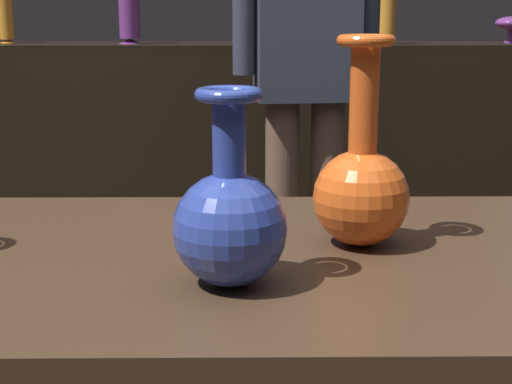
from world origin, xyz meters
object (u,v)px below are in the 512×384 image
Objects in this scene: shelf_vase_far_right at (511,24)px; shelf_vase_center at (258,22)px; vase_centerpiece at (230,220)px; visitor_center_back at (306,47)px; shelf_vase_right at (387,14)px; shelf_vase_left at (129,8)px; vase_tall_behind at (361,184)px; shelf_vase_far_left at (6,19)px.

shelf_vase_far_right is 0.88× the size of shelf_vase_center.
visitor_center_back is at bearing 82.50° from vase_centerpiece.
shelf_vase_left is at bearing 178.50° from shelf_vase_right.
shelf_vase_right is (0.52, -0.03, 0.03)m from shelf_vase_center.
shelf_vase_far_right is at bearing 0.97° from shelf_vase_left.
vase_tall_behind is 1.42m from visitor_center_back.
shelf_vase_far_right is 0.08× the size of visitor_center_back.
shelf_vase_left is (-1.56, -0.03, 0.06)m from shelf_vase_far_right.
vase_tall_behind is 0.17× the size of visitor_center_back.
shelf_vase_far_right is 1.56m from shelf_vase_left.
shelf_vase_center is at bearing 88.42° from vase_centerpiece.
shelf_vase_far_left reaches higher than vase_centerpiece.
shelf_vase_center is (-0.12, 2.13, 0.19)m from vase_tall_behind.
vase_centerpiece is 0.81× the size of vase_tall_behind.
shelf_vase_left is at bearing -179.03° from shelf_vase_far_right.
vase_tall_behind is 2.25× the size of shelf_vase_far_right.
shelf_vase_center is 0.52m from shelf_vase_right.
shelf_vase_left is 1.96× the size of shelf_vase_center.
shelf_vase_far_left is at bearing 176.09° from shelf_vase_center.
vase_tall_behind is 2.49m from shelf_vase_far_left.
shelf_vase_far_right is at bearing 66.77° from vase_tall_behind.
shelf_vase_center reaches higher than vase_centerpiece.
visitor_center_back is at bearing 88.85° from vase_tall_behind.
shelf_vase_far_right is at bearing 1.26° from shelf_vase_center.
shelf_vase_right reaches higher than vase_tall_behind.
shelf_vase_right reaches higher than shelf_vase_far_right.
shelf_vase_right reaches higher than vase_centerpiece.
shelf_vase_far_left is 0.70× the size of shelf_vase_left.
vase_centerpiece is 1.00× the size of shelf_vase_right.
vase_tall_behind is at bearing -113.23° from shelf_vase_far_right.
shelf_vase_center is at bearing 176.61° from shelf_vase_right.
shelf_vase_center is (1.04, -0.07, -0.01)m from shelf_vase_far_left.
shelf_vase_left reaches higher than vase_centerpiece.
shelf_vase_left is 1.04m from shelf_vase_right.
shelf_vase_left is 0.98m from visitor_center_back.
visitor_center_back is at bearing -78.53° from shelf_vase_center.
shelf_vase_right is (1.56, -0.10, 0.02)m from shelf_vase_far_left.
shelf_vase_far_left is at bearing 117.70° from vase_tall_behind.
shelf_vase_far_left is 0.85× the size of shelf_vase_right.
shelf_vase_left is 1.21× the size of shelf_vase_right.
shelf_vase_right is at bearing 75.51° from vase_centerpiece.
shelf_vase_far_left is 1.56× the size of shelf_vase_far_right.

